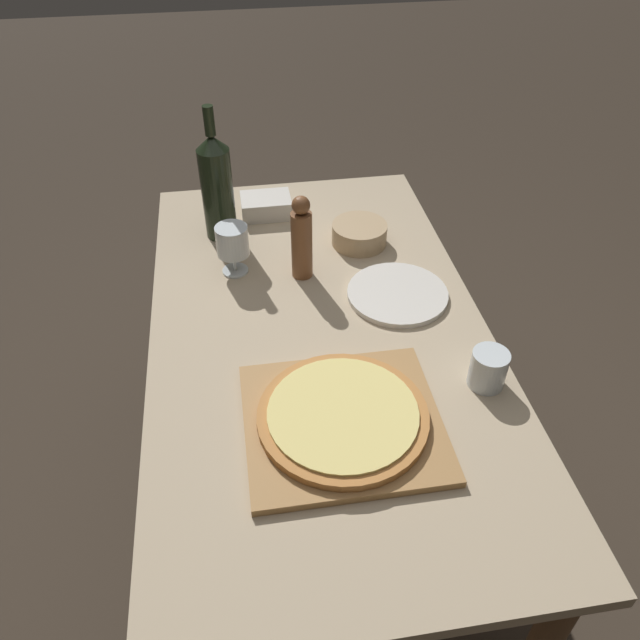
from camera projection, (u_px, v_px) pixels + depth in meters
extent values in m
plane|color=#382D23|center=(319.00, 511.00, 1.99)|extent=(12.00, 12.00, 0.00)
cube|color=tan|center=(319.00, 333.00, 1.49)|extent=(0.79, 1.44, 0.03)
cylinder|color=brown|center=(196.00, 302.00, 2.20)|extent=(0.06, 0.06, 0.75)
cylinder|color=brown|center=(382.00, 284.00, 2.28)|extent=(0.06, 0.06, 0.75)
cube|color=#A87A47|center=(343.00, 422.00, 1.25)|extent=(0.39, 0.36, 0.02)
cylinder|color=#BC7A3D|center=(343.00, 416.00, 1.24)|extent=(0.34, 0.34, 0.02)
cylinder|color=#EAD67A|center=(343.00, 412.00, 1.23)|extent=(0.30, 0.30, 0.01)
cylinder|color=black|center=(218.00, 194.00, 1.71)|extent=(0.09, 0.09, 0.26)
cone|color=black|center=(212.00, 142.00, 1.61)|extent=(0.09, 0.09, 0.04)
cylinder|color=black|center=(209.00, 121.00, 1.57)|extent=(0.03, 0.03, 0.08)
cylinder|color=brown|center=(302.00, 245.00, 1.58)|extent=(0.05, 0.05, 0.18)
sphere|color=brown|center=(301.00, 205.00, 1.51)|extent=(0.05, 0.05, 0.05)
cylinder|color=silver|center=(235.00, 270.00, 1.65)|extent=(0.07, 0.07, 0.00)
cylinder|color=silver|center=(235.00, 262.00, 1.63)|extent=(0.01, 0.01, 0.05)
cylinder|color=silver|center=(232.00, 241.00, 1.59)|extent=(0.08, 0.08, 0.08)
cylinder|color=tan|center=(359.00, 234.00, 1.74)|extent=(0.15, 0.15, 0.06)
cylinder|color=silver|center=(488.00, 369.00, 1.31)|extent=(0.08, 0.08, 0.09)
cylinder|color=silver|center=(397.00, 294.00, 1.57)|extent=(0.25, 0.25, 0.01)
cube|color=beige|center=(266.00, 206.00, 1.86)|extent=(0.15, 0.11, 0.06)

